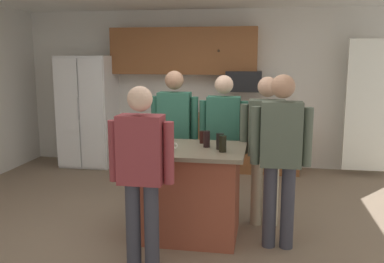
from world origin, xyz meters
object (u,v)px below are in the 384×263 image
Objects in this scene: person_guest_left at (223,135)px; glass_pilsner at (207,139)px; person_guest_right at (175,131)px; mug_ceramic_white at (169,146)px; glass_dark_ale at (223,144)px; kitchen_island at (187,191)px; microwave_over_range at (244,81)px; glass_stout_tall at (163,137)px; tumbler_amber at (202,137)px; glass_short_whisky at (220,141)px; mug_blue_stoneware at (147,143)px; refrigerator at (89,111)px; person_elder_center at (141,167)px; person_guest_by_door at (266,141)px; person_host_foreground at (281,150)px.

glass_pilsner is at bearing 13.05° from person_guest_left.
mug_ceramic_white is (0.14, -0.92, 0.02)m from person_guest_right.
glass_pilsner reaches higher than mug_ceramic_white.
mug_ceramic_white is at bearing -175.94° from glass_dark_ale.
kitchen_island is 0.94m from person_guest_right.
microwave_over_range reaches higher than glass_stout_tall.
microwave_over_range is 2.70m from glass_pilsner.
tumbler_amber reaches higher than kitchen_island.
tumbler_amber is (0.41, -0.51, 0.03)m from person_guest_right.
glass_pilsner is 0.26m from glass_dark_ale.
glass_dark_ale is (0.04, -0.12, 0.00)m from glass_short_whisky.
glass_pilsner is at bearing 14.18° from mug_blue_stoneware.
person_guest_left is at bearing 95.17° from glass_dark_ale.
glass_short_whisky is at bearing -11.76° from glass_stout_tall.
refrigerator is 3.43m from mug_ceramic_white.
person_elder_center is 1.60m from person_guest_left.
microwave_over_range is 0.35× the size of person_elder_center.
microwave_over_range is at bearing 82.98° from tumbler_amber.
person_elder_center is (1.92, -3.35, -0.00)m from refrigerator.
person_elder_center is (-1.05, -1.18, -0.02)m from person_guest_by_door.
glass_dark_ale is 1.21× the size of mug_ceramic_white.
glass_stout_tall is 0.32m from mug_ceramic_white.
mug_ceramic_white is at bearing -12.20° from person_guest_right.
mug_ceramic_white is (0.14, -0.28, -0.03)m from glass_stout_tall.
person_guest_right is 0.93m from mug_ceramic_white.
person_host_foreground reaches higher than kitchen_island.
mug_blue_stoneware is at bearing -4.71° from person_guest_by_door.
refrigerator is at bearing -33.54° from person_host_foreground.
person_guest_by_door reaches higher than mug_blue_stoneware.
person_elder_center is at bearing 35.93° from person_host_foreground.
person_host_foreground is at bearing -11.25° from glass_stout_tall.
person_guest_by_door reaches higher than person_elder_center.
refrigerator is 3.30× the size of microwave_over_range.
person_guest_right is 1.04× the size of person_elder_center.
person_host_foreground reaches higher than tumbler_amber.
person_guest_right is (-1.08, 0.33, 0.03)m from person_guest_by_door.
mug_ceramic_white is at bearing -18.42° from mug_blue_stoneware.
mug_blue_stoneware is (-0.58, -0.15, -0.03)m from glass_pilsner.
mug_ceramic_white is (-0.52, -0.04, -0.03)m from glass_dark_ale.
person_elder_center is at bearing -88.29° from glass_stout_tall.
person_host_foreground is 1.50m from person_guest_right.
kitchen_island is at bearing 0.00° from person_elder_center.
person_guest_by_door is at bearing 78.35° from person_guest_left.
glass_dark_ale is at bearing -46.95° from refrigerator.
person_guest_by_door is at bearing 23.48° from mug_blue_stoneware.
person_guest_right is 1.51m from person_elder_center.
person_host_foreground is (0.13, -0.55, 0.03)m from person_guest_by_door.
glass_dark_ale is (-0.42, -0.56, 0.08)m from person_guest_by_door.
glass_pilsner is 0.41m from mug_ceramic_white.
mug_blue_stoneware is (-0.10, -0.84, 0.02)m from person_guest_right.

